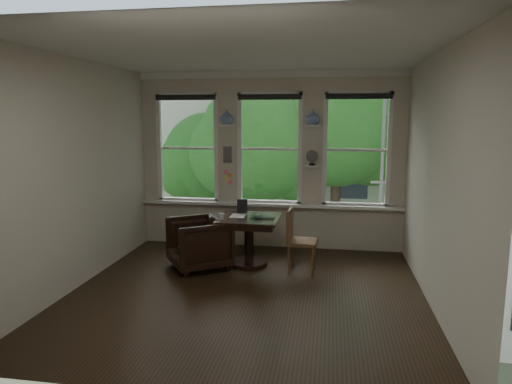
% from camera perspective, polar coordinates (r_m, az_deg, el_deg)
% --- Properties ---
extents(ground, '(4.50, 4.50, 0.00)m').
position_cam_1_polar(ground, '(6.01, -1.24, -12.51)').
color(ground, black).
rests_on(ground, ground).
extents(ceiling, '(4.50, 4.50, 0.00)m').
position_cam_1_polar(ceiling, '(5.63, -1.35, 17.12)').
color(ceiling, silver).
rests_on(ceiling, ground).
extents(wall_back, '(4.50, 0.00, 4.50)m').
position_cam_1_polar(wall_back, '(7.84, 1.74, 3.93)').
color(wall_back, beige).
rests_on(wall_back, ground).
extents(wall_front, '(4.50, 0.00, 4.50)m').
position_cam_1_polar(wall_front, '(3.47, -8.14, -2.99)').
color(wall_front, beige).
rests_on(wall_front, ground).
extents(wall_left, '(0.00, 4.50, 4.50)m').
position_cam_1_polar(wall_left, '(6.43, -21.42, 2.11)').
color(wall_left, beige).
rests_on(wall_left, ground).
extents(wall_right, '(0.00, 4.50, 4.50)m').
position_cam_1_polar(wall_right, '(5.67, 21.69, 1.21)').
color(wall_right, beige).
rests_on(wall_right, ground).
extents(window_left, '(1.10, 0.12, 1.90)m').
position_cam_1_polar(window_left, '(8.14, -8.47, 5.45)').
color(window_left, white).
rests_on(window_left, ground).
extents(window_center, '(1.10, 0.12, 1.90)m').
position_cam_1_polar(window_center, '(7.82, 1.75, 5.39)').
color(window_center, white).
rests_on(window_center, ground).
extents(window_right, '(1.10, 0.12, 1.90)m').
position_cam_1_polar(window_right, '(7.76, 12.46, 5.15)').
color(window_right, white).
rests_on(window_right, ground).
extents(shelf_left, '(0.26, 0.16, 0.03)m').
position_cam_1_polar(shelf_left, '(7.83, -3.66, 8.31)').
color(shelf_left, white).
rests_on(shelf_left, ground).
extents(shelf_right, '(0.26, 0.16, 0.03)m').
position_cam_1_polar(shelf_right, '(7.64, 7.11, 8.24)').
color(shelf_right, white).
rests_on(shelf_right, ground).
extents(intercom, '(0.14, 0.06, 0.28)m').
position_cam_1_polar(intercom, '(7.89, -3.57, 4.68)').
color(intercom, '#59544F').
rests_on(intercom, ground).
extents(sticky_notes, '(0.16, 0.01, 0.24)m').
position_cam_1_polar(sticky_notes, '(7.93, -3.54, 2.17)').
color(sticky_notes, pink).
rests_on(sticky_notes, ground).
extents(desk_fan, '(0.20, 0.20, 0.24)m').
position_cam_1_polar(desk_fan, '(7.65, 7.02, 3.96)').
color(desk_fan, '#59544F').
rests_on(desk_fan, ground).
extents(vase_left, '(0.24, 0.24, 0.25)m').
position_cam_1_polar(vase_left, '(7.83, -3.67, 9.33)').
color(vase_left, silver).
rests_on(vase_left, shelf_left).
extents(vase_right, '(0.24, 0.24, 0.25)m').
position_cam_1_polar(vase_right, '(7.64, 7.13, 9.28)').
color(vase_right, silver).
rests_on(vase_right, shelf_right).
extents(table, '(0.90, 0.90, 0.75)m').
position_cam_1_polar(table, '(6.97, -0.87, -6.17)').
color(table, black).
rests_on(table, ground).
extents(armchair_left, '(1.15, 1.15, 0.76)m').
position_cam_1_polar(armchair_left, '(6.88, -7.16, -6.38)').
color(armchair_left, black).
rests_on(armchair_left, ground).
extents(cushion_red, '(0.45, 0.45, 0.06)m').
position_cam_1_polar(cushion_red, '(6.86, -7.17, -5.83)').
color(cushion_red, maroon).
rests_on(cushion_red, armchair_left).
extents(side_chair_right, '(0.45, 0.45, 0.92)m').
position_cam_1_polar(side_chair_right, '(6.68, 5.84, -6.14)').
color(side_chair_right, '#4E381C').
rests_on(side_chair_right, ground).
extents(laptop, '(0.37, 0.26, 0.03)m').
position_cam_1_polar(laptop, '(6.76, 0.71, -3.24)').
color(laptop, black).
rests_on(laptop, table).
extents(mug, '(0.12, 0.12, 0.09)m').
position_cam_1_polar(mug, '(6.74, -4.30, -3.06)').
color(mug, white).
rests_on(mug, table).
extents(drinking_glass, '(0.17, 0.17, 0.11)m').
position_cam_1_polar(drinking_glass, '(6.72, 0.17, -2.98)').
color(drinking_glass, white).
rests_on(drinking_glass, table).
extents(tablet, '(0.17, 0.10, 0.22)m').
position_cam_1_polar(tablet, '(7.13, -1.72, -1.80)').
color(tablet, black).
rests_on(tablet, table).
extents(papers, '(0.22, 0.30, 0.00)m').
position_cam_1_polar(papers, '(6.97, -2.25, -2.97)').
color(papers, silver).
rests_on(papers, table).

